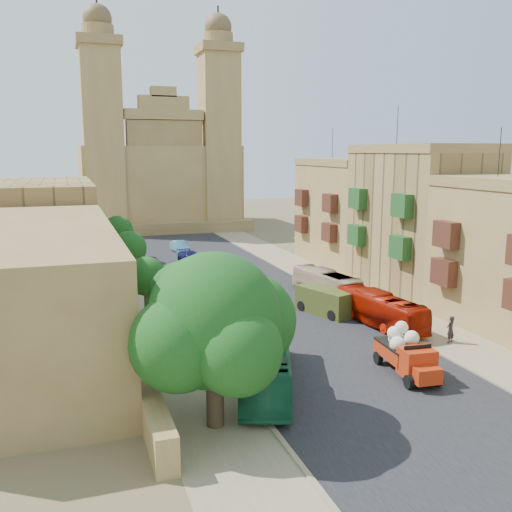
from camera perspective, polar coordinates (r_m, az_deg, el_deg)
ground at (r=29.54m, az=17.04°, el=-16.53°), size 260.00×260.00×0.00m
road_surface at (r=55.15m, az=-1.33°, el=-3.37°), size 14.00×140.00×0.01m
sidewalk_east at (r=58.59m, az=7.59°, el=-2.63°), size 5.00×140.00×0.01m
sidewalk_west at (r=53.19m, az=-11.17°, el=-4.09°), size 5.00×140.00×0.01m
kerb_east at (r=57.54m, az=5.35°, el=-2.77°), size 0.25×140.00×0.12m
kerb_west at (r=53.54m, az=-8.52°, el=-3.85°), size 0.25×140.00×0.12m
townhouse_c at (r=56.40m, az=15.92°, el=3.67°), size 9.00×14.00×17.40m
townhouse_d at (r=68.40m, az=9.25°, el=4.43°), size 9.00×14.00×15.90m
west_wall at (r=43.07m, az=-13.42°, el=-6.40°), size 1.00×40.00×1.80m
west_building_low at (r=40.21m, az=-21.18°, el=-3.17°), size 10.00×28.00×8.40m
west_building_mid at (r=65.69m, az=-20.34°, el=2.65°), size 10.00×22.00×10.00m
church at (r=101.08m, az=-9.66°, el=8.23°), size 28.00×22.50×36.30m
ficus_tree at (r=27.20m, az=-4.06°, el=-6.91°), size 8.59×7.90×8.59m
street_tree_a at (r=34.98m, az=-8.27°, el=-5.46°), size 3.55×3.55×5.45m
street_tree_b at (r=46.59m, az=-10.94°, el=-2.03°), size 3.17×3.17×4.87m
street_tree_c at (r=58.24m, az=-12.57°, el=0.74°), size 3.50×3.50×5.38m
street_tree_d at (r=70.03m, az=-13.64°, el=2.44°), size 3.66×3.66×5.63m
red_truck at (r=35.56m, az=14.87°, el=-9.34°), size 2.48×5.41×3.07m
olive_pickup at (r=47.29m, az=6.97°, el=-4.51°), size 3.77×5.54×2.10m
bus_green_north at (r=32.84m, az=0.97°, el=-10.31°), size 6.17×11.24×3.07m
bus_red_east at (r=44.65m, az=12.30°, el=-5.26°), size 3.20×9.31×2.54m
bus_cream_east at (r=52.76m, az=7.02°, el=-2.73°), size 3.42×8.93×2.43m
car_blue_a at (r=42.85m, az=0.80°, el=-6.56°), size 1.92×3.90×1.28m
car_white_a at (r=51.38m, az=-4.24°, el=-3.67°), size 1.92×4.17×1.33m
car_cream at (r=49.78m, az=6.22°, el=-4.14°), size 2.57×5.09×1.38m
car_dkblue at (r=68.45m, az=-6.57°, el=-0.12°), size 2.81×5.10×1.40m
car_white_b at (r=60.49m, az=-2.30°, el=-1.56°), size 1.71×3.62×1.20m
car_blue_b at (r=76.16m, az=-7.63°, el=0.95°), size 2.00×4.54×1.45m
pedestrian_a at (r=42.15m, az=18.87°, el=-6.96°), size 0.83×0.70×1.94m
pedestrian_c at (r=43.50m, az=16.39°, el=-6.58°), size 0.41×0.90×1.51m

